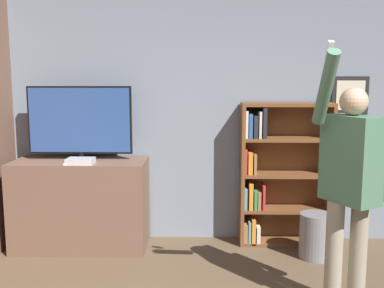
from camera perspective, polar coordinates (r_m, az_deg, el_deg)
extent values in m
cube|color=gray|center=(4.85, 1.96, 3.54)|extent=(6.20, 0.06, 2.70)
cube|color=black|center=(5.04, 19.43, 5.85)|extent=(0.38, 0.02, 0.40)
cube|color=beige|center=(5.03, 19.48, 5.84)|extent=(0.30, 0.01, 0.31)
cube|color=brown|center=(4.84, -13.92, -7.44)|extent=(1.36, 0.58, 0.92)
cylinder|color=black|center=(4.81, -13.87, -1.72)|extent=(0.22, 0.22, 0.03)
cylinder|color=black|center=(4.80, -13.89, -1.25)|extent=(0.06, 0.06, 0.05)
cube|color=black|center=(4.76, -14.04, 2.96)|extent=(1.07, 0.04, 0.69)
cube|color=#2D4C8C|center=(4.73, -14.11, 2.94)|extent=(1.03, 0.01, 0.66)
cube|color=silver|center=(4.55, -13.98, -2.11)|extent=(0.26, 0.18, 0.06)
cube|color=white|center=(4.56, -15.52, -2.37)|extent=(0.06, 0.14, 0.02)
cube|color=brown|center=(4.77, 6.37, -3.84)|extent=(0.04, 0.28, 1.51)
cube|color=brown|center=(4.94, 17.02, -3.75)|extent=(0.04, 0.28, 1.51)
cube|color=brown|center=(4.96, 11.51, -3.48)|extent=(0.95, 0.01, 1.51)
cube|color=brown|center=(5.04, 11.54, -12.02)|extent=(0.88, 0.28, 0.04)
cube|color=brown|center=(4.92, 11.66, -8.10)|extent=(0.88, 0.28, 0.04)
cube|color=brown|center=(4.83, 11.79, -3.81)|extent=(0.88, 0.28, 0.04)
cube|color=brown|center=(4.77, 11.92, 0.62)|extent=(0.88, 0.28, 0.04)
cube|color=brown|center=(4.73, 12.06, 4.93)|extent=(0.88, 0.28, 0.04)
cube|color=#99663D|center=(4.93, 6.73, -11.00)|extent=(0.04, 0.25, 0.22)
cube|color=#5B8E99|center=(4.92, 7.23, -10.88)|extent=(0.03, 0.23, 0.25)
cube|color=orange|center=(4.91, 7.74, -10.78)|extent=(0.04, 0.21, 0.27)
cube|color=beige|center=(4.94, 8.31, -11.14)|extent=(0.04, 0.23, 0.20)
cube|color=#5B8E99|center=(4.79, 6.76, -6.80)|extent=(0.03, 0.20, 0.23)
cube|color=orange|center=(4.82, 7.38, -6.42)|extent=(0.04, 0.25, 0.28)
cube|color=#338447|center=(4.83, 7.96, -6.85)|extent=(0.03, 0.25, 0.20)
cube|color=#99663D|center=(4.82, 8.43, -6.94)|extent=(0.03, 0.23, 0.19)
cube|color=red|center=(4.82, 9.00, -6.58)|extent=(0.02, 0.21, 0.26)
cube|color=red|center=(4.73, 6.76, -2.11)|extent=(0.02, 0.25, 0.26)
cube|color=orange|center=(4.72, 7.33, -2.34)|extent=(0.04, 0.22, 0.23)
cube|color=#99663D|center=(4.72, 7.94, -2.48)|extent=(0.03, 0.21, 0.21)
cube|color=beige|center=(4.67, 6.87, 2.54)|extent=(0.03, 0.24, 0.28)
cube|color=#2D569E|center=(4.66, 7.38, 2.32)|extent=(0.04, 0.21, 0.25)
cube|color=#232328|center=(4.68, 7.99, 2.23)|extent=(0.04, 0.25, 0.23)
cube|color=beige|center=(4.67, 8.57, 2.46)|extent=(0.02, 0.20, 0.27)
cube|color=#232328|center=(4.70, 9.08, 2.73)|extent=(0.04, 0.26, 0.31)
cylinder|color=gray|center=(3.64, 17.54, -13.49)|extent=(0.13, 0.13, 0.85)
cylinder|color=gray|center=(3.69, 20.30, -13.30)|extent=(0.13, 0.13, 0.85)
cube|color=#477056|center=(3.47, 19.52, -1.84)|extent=(0.40, 0.47, 0.64)
sphere|color=tan|center=(3.42, 19.86, 5.11)|extent=(0.20, 0.20, 0.20)
cylinder|color=#477056|center=(3.55, 23.13, -2.04)|extent=(0.09, 0.09, 0.59)
cylinder|color=#477056|center=(3.23, 16.61, 6.78)|extent=(0.09, 0.41, 0.53)
cube|color=white|center=(3.18, 17.08, 11.20)|extent=(0.04, 0.09, 0.14)
cylinder|color=gray|center=(4.66, 15.43, -11.17)|extent=(0.32, 0.32, 0.45)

